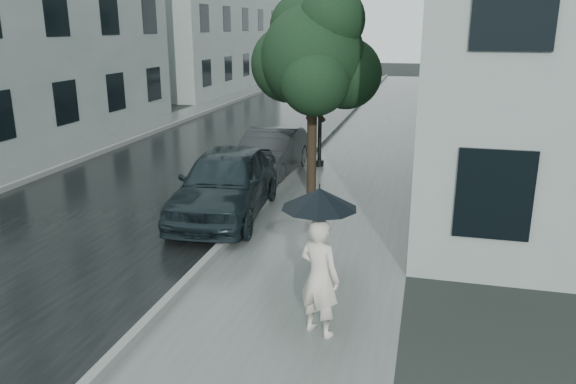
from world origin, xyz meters
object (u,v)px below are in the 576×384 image
(pedestrian, at_px, (319,277))
(lamp_post, at_px, (316,77))
(car_near, at_px, (226,182))
(street_tree, at_px, (314,56))
(car_far, at_px, (271,152))

(pedestrian, relative_size, lamp_post, 0.36)
(lamp_post, height_order, car_near, lamp_post)
(street_tree, distance_m, lamp_post, 3.03)
(lamp_post, bearing_deg, street_tree, -67.46)
(lamp_post, distance_m, car_near, 5.61)
(pedestrian, xyz_separation_m, car_far, (-3.07, 8.35, -0.20))
(car_near, bearing_deg, pedestrian, -61.23)
(street_tree, distance_m, car_far, 3.55)
(pedestrian, height_order, street_tree, street_tree)
(street_tree, xyz_separation_m, lamp_post, (-0.52, 2.88, -0.78))
(pedestrian, relative_size, street_tree, 0.34)
(pedestrian, xyz_separation_m, lamp_post, (-2.05, 9.75, 1.85))
(street_tree, xyz_separation_m, car_far, (-1.54, 1.47, -2.83))
(street_tree, relative_size, car_far, 1.27)
(pedestrian, relative_size, car_near, 0.38)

